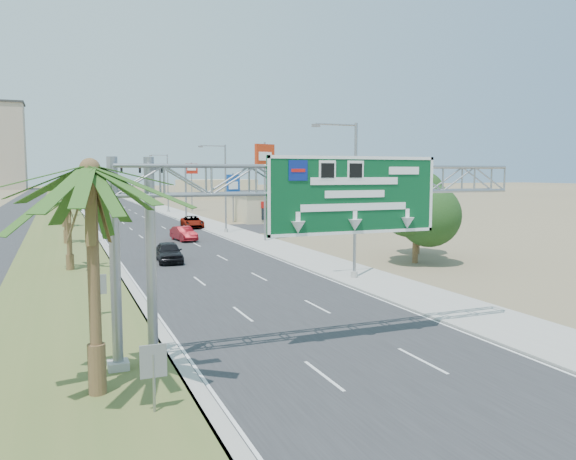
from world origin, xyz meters
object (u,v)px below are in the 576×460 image
(car_far, at_px, (107,217))
(pole_sign_red_far, at_px, (192,173))
(car_mid_lane, at_px, (184,234))
(pole_sign_red_near, at_px, (265,163))
(palm_near, at_px, (90,170))
(signal_mast, at_px, (172,187))
(car_right_lane, at_px, (192,222))
(pole_sign_blue, at_px, (233,187))
(sign_gantry, at_px, (313,194))
(store_building, at_px, (295,206))
(car_left_lane, at_px, (169,252))

(car_far, height_order, pole_sign_red_far, pole_sign_red_far)
(car_mid_lane, xyz_separation_m, pole_sign_red_near, (7.50, -3.45, 7.12))
(pole_sign_red_near, bearing_deg, palm_near, -117.41)
(pole_sign_red_far, bearing_deg, signal_mast, -111.14)
(car_mid_lane, bearing_deg, car_right_lane, 65.78)
(palm_near, relative_size, pole_sign_red_far, 0.96)
(pole_sign_blue, bearing_deg, car_right_lane, -140.56)
(sign_gantry, distance_m, signal_mast, 62.37)
(sign_gantry, relative_size, store_building, 0.93)
(palm_near, bearing_deg, sign_gantry, 13.32)
(car_left_lane, relative_size, car_right_lane, 0.87)
(palm_near, bearing_deg, car_far, 85.27)
(pole_sign_red_far, bearing_deg, car_mid_lane, -103.72)
(store_building, distance_m, pole_sign_red_far, 26.20)
(car_mid_lane, xyz_separation_m, pole_sign_blue, (10.87, 18.75, 4.18))
(sign_gantry, distance_m, pole_sign_red_near, 34.70)
(store_building, bearing_deg, car_far, 164.84)
(sign_gantry, relative_size, pole_sign_red_far, 1.93)
(palm_near, height_order, car_right_lane, palm_near)
(sign_gantry, xyz_separation_m, pole_sign_red_far, (13.11, 79.81, 0.82))
(car_left_lane, bearing_deg, store_building, 57.05)
(palm_near, relative_size, pole_sign_red_near, 0.84)
(store_building, relative_size, pole_sign_red_far, 2.07)
(store_building, height_order, car_far, store_building)
(car_right_lane, bearing_deg, pole_sign_red_far, 81.63)
(car_left_lane, height_order, car_far, car_left_lane)
(pole_sign_red_near, bearing_deg, sign_gantry, -106.88)
(sign_gantry, height_order, car_right_lane, sign_gantry)
(car_mid_lane, distance_m, pole_sign_red_near, 10.90)
(palm_near, xyz_separation_m, car_far, (5.38, 64.99, -6.23))
(car_left_lane, xyz_separation_m, pole_sign_red_near, (11.38, 9.68, 7.06))
(store_building, height_order, car_left_lane, store_building)
(pole_sign_red_near, bearing_deg, pole_sign_red_far, 86.27)
(pole_sign_red_near, relative_size, pole_sign_red_far, 1.14)
(palm_near, xyz_separation_m, car_left_lane, (6.82, 25.41, -6.15))
(store_building, xyz_separation_m, car_mid_lane, (-20.50, -19.46, -1.27))
(pole_sign_blue, relative_size, pole_sign_red_far, 0.79)
(palm_near, height_order, pole_sign_red_near, pole_sign_red_near)
(car_left_lane, xyz_separation_m, car_right_lane, (7.65, 26.03, -0.05))
(store_building, xyz_separation_m, pole_sign_red_near, (-13.00, -22.91, 5.84))
(signal_mast, height_order, store_building, signal_mast)
(store_building, distance_m, car_left_lane, 40.72)
(car_mid_lane, bearing_deg, store_building, 35.57)
(store_building, bearing_deg, pole_sign_red_near, -119.57)
(signal_mast, distance_m, store_building, 18.08)
(car_far, distance_m, pole_sign_red_near, 33.31)
(car_far, xyz_separation_m, pole_sign_red_far, (15.87, 16.75, 6.17))
(car_left_lane, distance_m, car_far, 39.61)
(signal_mast, distance_m, pole_sign_red_near, 29.29)
(palm_near, height_order, car_far, palm_near)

